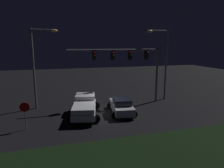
# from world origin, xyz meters

# --- Properties ---
(ground_plane) EXTENTS (80.00, 80.00, 0.00)m
(ground_plane) POSITION_xyz_m (0.00, 0.00, 0.00)
(ground_plane) COLOR black
(grass_median) EXTENTS (21.11, 7.07, 0.10)m
(grass_median) POSITION_xyz_m (0.00, -9.03, 0.05)
(grass_median) COLOR black
(grass_median) RESTS_ON ground_plane
(pickup_truck) EXTENTS (3.60, 5.69, 1.80)m
(pickup_truck) POSITION_xyz_m (-2.06, 0.14, 1.00)
(pickup_truck) COLOR silver
(pickup_truck) RESTS_ON ground_plane
(car_sedan) EXTENTS (2.85, 4.60, 1.51)m
(car_sedan) POSITION_xyz_m (1.51, -0.17, 0.74)
(car_sedan) COLOR #B7B7BC
(car_sedan) RESTS_ON ground_plane
(traffic_signal_gantry) EXTENTS (10.32, 0.56, 6.50)m
(traffic_signal_gantry) POSITION_xyz_m (3.47, 2.79, 5.03)
(traffic_signal_gantry) COLOR slate
(traffic_signal_gantry) RESTS_ON ground_plane
(street_lamp_left) EXTENTS (2.68, 0.44, 8.28)m
(street_lamp_left) POSITION_xyz_m (-6.18, 3.70, 5.21)
(street_lamp_left) COLOR slate
(street_lamp_left) RESTS_ON ground_plane
(street_lamp_right) EXTENTS (2.72, 0.44, 8.40)m
(street_lamp_right) POSITION_xyz_m (7.77, 3.37, 5.28)
(street_lamp_right) COLOR slate
(street_lamp_right) RESTS_ON ground_plane
(stop_sign) EXTENTS (0.76, 0.08, 2.23)m
(stop_sign) POSITION_xyz_m (-7.03, -1.89, 1.56)
(stop_sign) COLOR slate
(stop_sign) RESTS_ON ground_plane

